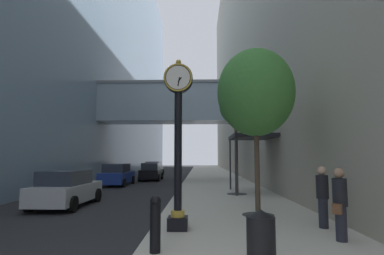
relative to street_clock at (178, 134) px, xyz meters
The scene contains 17 objects.
ground_plane 21.76m from the street_clock, 92.05° to the left, with size 110.00×110.00×0.00m, color #262628.
sidewalk_right 24.80m from the street_clock, 85.25° to the left, with size 5.63×80.00×0.14m, color beige.
building_block_left 31.19m from the street_clock, 117.59° to the left, with size 22.54×80.00×34.51m.
building_block_right 29.97m from the street_clock, 69.15° to the left, with size 9.00×80.00×34.43m.
street_clock is the anchor object (origin of this frame).
bollard_nearest 2.92m from the street_clock, 99.04° to the right, with size 0.24×0.24×1.19m.
bollard_third 4.87m from the street_clock, 94.25° to the left, with size 0.24×0.24×1.19m.
street_tree_near 3.82m from the street_clock, 40.05° to the left, with size 2.76×2.76×5.93m.
street_tree_mid_near 9.01m from the street_clock, 72.46° to the left, with size 1.82×1.82×5.95m.
trash_bin 4.03m from the street_clock, 59.65° to the right, with size 0.53×0.53×1.05m.
pedestrian_walking 4.50m from the street_clock, 15.04° to the right, with size 0.51×0.51×1.74m.
pedestrian_by_clock 4.50m from the street_clock, ahead, with size 0.44×0.44×1.74m.
storefront_awning 9.89m from the street_clock, 68.55° to the left, with size 2.40×3.60×3.30m.
car_silver_near 7.34m from the street_clock, 137.85° to the left, with size 1.97×4.19×1.57m.
car_blue_mid 16.12m from the street_clock, 111.16° to the left, with size 1.98×4.49×1.66m.
car_white_far 29.74m from the street_clock, 99.92° to the left, with size 2.15×4.50×1.65m.
car_black_trailing 20.84m from the street_clock, 101.13° to the left, with size 1.98×4.20×1.64m.
Camera 1 is at (1.40, -3.23, 2.13)m, focal length 28.54 mm.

